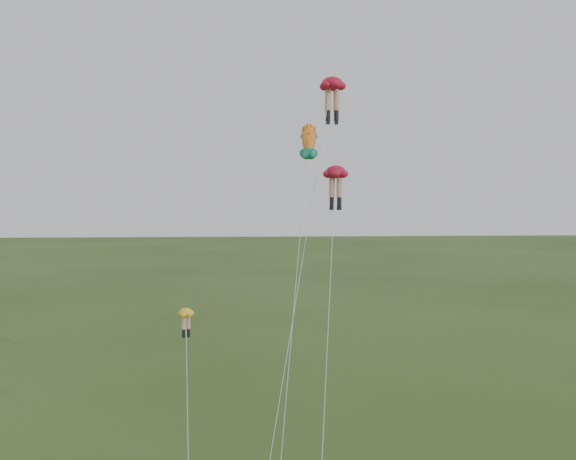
{
  "coord_description": "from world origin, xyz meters",
  "views": [
    {
      "loc": [
        -1.53,
        -27.96,
        13.0
      ],
      "look_at": [
        0.47,
        6.0,
        10.86
      ],
      "focal_mm": 40.0,
      "sensor_mm": 36.0,
      "label": 1
    }
  ],
  "objects": [
    {
      "name": "legs_kite_red_mid",
      "position": [
        2.79,
        4.41,
        13.47
      ],
      "size": [
        2.67,
        9.07,
        14.24
      ],
      "rotation": [
        0.0,
        0.0,
        -0.5
      ],
      "color": "#AF1229",
      "rests_on": "ground"
    },
    {
      "name": "legs_kite_yellow",
      "position": [
        -4.51,
        1.44,
        6.71
      ],
      "size": [
        1.13,
        4.84,
        7.52
      ],
      "rotation": [
        0.0,
        0.0,
        0.47
      ],
      "color": "yellow",
      "rests_on": "ground"
    },
    {
      "name": "fish_kite",
      "position": [
        1.79,
        8.44,
        15.78
      ],
      "size": [
        2.79,
        10.27,
        17.02
      ],
      "rotation": [
        0.64,
        0.0,
        -0.1
      ],
      "color": "#F1AA1E",
      "rests_on": "ground"
    },
    {
      "name": "legs_kite_red_high",
      "position": [
        3.11,
        8.66,
        18.6
      ],
      "size": [
        5.07,
        11.42,
        19.44
      ],
      "rotation": [
        0.0,
        0.0,
        -0.02
      ],
      "color": "#AF1229",
      "rests_on": "ground"
    }
  ]
}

